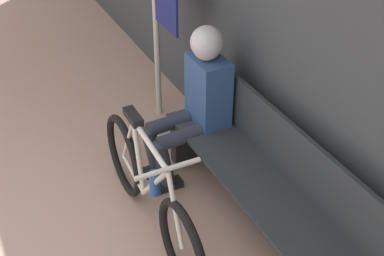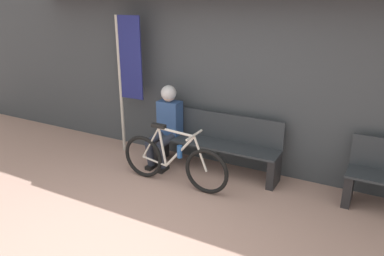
{
  "view_description": "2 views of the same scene",
  "coord_description": "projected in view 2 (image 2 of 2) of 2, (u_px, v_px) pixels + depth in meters",
  "views": [
    {
      "loc": [
        2.17,
        0.39,
        2.67
      ],
      "look_at": [
        -0.21,
        1.57,
        0.83
      ],
      "focal_mm": 50.0,
      "sensor_mm": 36.0,
      "label": 1
    },
    {
      "loc": [
        2.11,
        -2.6,
        2.43
      ],
      "look_at": [
        -0.15,
        1.55,
        0.77
      ],
      "focal_mm": 35.0,
      "sensor_mm": 36.0,
      "label": 2
    }
  ],
  "objects": [
    {
      "name": "storefront_wall",
      "position": [
        227.0,
        54.0,
        5.28
      ],
      "size": [
        12.0,
        0.56,
        3.2
      ],
      "color": "#3D4247",
      "rests_on": "ground_plane"
    },
    {
      "name": "park_bench_near",
      "position": [
        215.0,
        144.0,
        5.43
      ],
      "size": [
        1.92,
        0.42,
        0.85
      ],
      "color": "#2D3338",
      "rests_on": "ground_plane"
    },
    {
      "name": "banner_pole",
      "position": [
        127.0,
        68.0,
        5.74
      ],
      "size": [
        0.45,
        0.05,
        2.18
      ],
      "color": "#B7B2A8",
      "rests_on": "ground_plane"
    },
    {
      "name": "bicycle",
      "position": [
        173.0,
        162.0,
        5.02
      ],
      "size": [
        1.61,
        0.4,
        0.84
      ],
      "color": "black",
      "rests_on": "ground_plane"
    },
    {
      "name": "person_seated",
      "position": [
        167.0,
        120.0,
        5.58
      ],
      "size": [
        0.34,
        0.61,
        1.2
      ],
      "color": "#2D3342",
      "rests_on": "ground_plane"
    },
    {
      "name": "ground_plane",
      "position": [
        134.0,
        242.0,
        3.91
      ],
      "size": [
        24.0,
        24.0,
        0.0
      ],
      "primitive_type": "plane",
      "color": "tan"
    }
  ]
}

